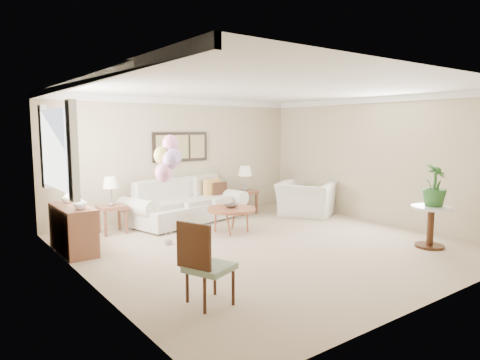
{
  "coord_description": "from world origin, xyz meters",
  "views": [
    {
      "loc": [
        -4.59,
        -5.42,
        1.97
      ],
      "look_at": [
        -0.12,
        0.6,
        1.05
      ],
      "focal_mm": 32.0,
      "sensor_mm": 36.0,
      "label": 1
    }
  ],
  "objects_px": {
    "sofa": "(185,206)",
    "coffee_table": "(231,210)",
    "accent_chair": "(204,262)",
    "armchair": "(306,199)",
    "balloon_cluster": "(168,158)"
  },
  "relations": [
    {
      "from": "sofa",
      "to": "accent_chair",
      "type": "height_order",
      "value": "accent_chair"
    },
    {
      "from": "armchair",
      "to": "sofa",
      "type": "bearing_deg",
      "value": 39.97
    },
    {
      "from": "sofa",
      "to": "coffee_table",
      "type": "xyz_separation_m",
      "value": [
        0.29,
        -1.26,
        0.07
      ]
    },
    {
      "from": "coffee_table",
      "to": "armchair",
      "type": "xyz_separation_m",
      "value": [
        2.23,
        0.25,
        -0.05
      ]
    },
    {
      "from": "accent_chair",
      "to": "balloon_cluster",
      "type": "height_order",
      "value": "balloon_cluster"
    },
    {
      "from": "sofa",
      "to": "coffee_table",
      "type": "distance_m",
      "value": 1.3
    },
    {
      "from": "armchair",
      "to": "balloon_cluster",
      "type": "bearing_deg",
      "value": 67.48
    },
    {
      "from": "coffee_table",
      "to": "accent_chair",
      "type": "bearing_deg",
      "value": -130.48
    },
    {
      "from": "sofa",
      "to": "accent_chair",
      "type": "relative_size",
      "value": 2.79
    },
    {
      "from": "coffee_table",
      "to": "armchair",
      "type": "distance_m",
      "value": 2.24
    },
    {
      "from": "balloon_cluster",
      "to": "armchair",
      "type": "bearing_deg",
      "value": 5.69
    },
    {
      "from": "accent_chair",
      "to": "balloon_cluster",
      "type": "relative_size",
      "value": 0.51
    },
    {
      "from": "coffee_table",
      "to": "armchair",
      "type": "height_order",
      "value": "armchair"
    },
    {
      "from": "coffee_table",
      "to": "balloon_cluster",
      "type": "xyz_separation_m",
      "value": [
        -1.36,
        -0.1,
        1.04
      ]
    },
    {
      "from": "sofa",
      "to": "accent_chair",
      "type": "bearing_deg",
      "value": -116.4
    }
  ]
}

